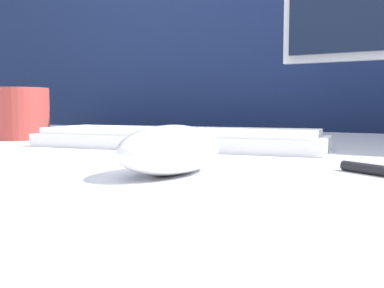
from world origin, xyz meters
name	(u,v)px	position (x,y,z in m)	size (l,w,h in m)	color
partition_panel	(322,127)	(0.00, 0.68, 0.75)	(5.00, 0.03, 1.49)	navy
computer_mouse_near	(171,150)	(0.07, -0.08, 0.76)	(0.06, 0.11, 0.04)	white
keyboard	(178,138)	(-0.04, 0.11, 0.75)	(0.37, 0.17, 0.02)	white
mug	(21,114)	(-0.33, 0.11, 0.78)	(0.09, 0.09, 0.08)	#A33833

